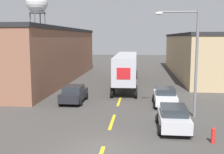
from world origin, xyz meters
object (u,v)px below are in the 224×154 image
at_px(parked_car_right_near, 173,117).
at_px(parked_car_left_far, 74,94).
at_px(semi_truck, 127,66).
at_px(water_tower, 37,3).
at_px(fire_hydrant, 213,135).
at_px(parked_car_right_mid, 165,96).
at_px(street_lamp, 191,55).

relative_size(parked_car_right_near, parked_car_left_far, 1.00).
relative_size(semi_truck, parked_car_right_near, 3.94).
xyz_separation_m(water_tower, fire_hydrant, (31.19, -57.23, -14.09)).
bearing_deg(parked_car_left_far, parked_car_right_mid, -1.57).
bearing_deg(fire_hydrant, water_tower, 118.59).
xyz_separation_m(semi_truck, parked_car_left_far, (-4.22, -9.36, -1.53)).
bearing_deg(water_tower, street_lamp, -59.43).
xyz_separation_m(parked_car_right_mid, fire_hydrant, (1.92, -8.57, -0.35)).
height_order(semi_truck, street_lamp, street_lamp).
bearing_deg(parked_car_right_mid, semi_truck, 111.59).
height_order(parked_car_right_near, street_lamp, street_lamp).
bearing_deg(parked_car_left_far, water_tower, 113.70).
bearing_deg(street_lamp, parked_car_left_far, 159.24).
bearing_deg(street_lamp, parked_car_right_mid, 113.44).
bearing_deg(fire_hydrant, semi_truck, 107.46).
bearing_deg(parked_car_right_mid, water_tower, 121.03).
distance_m(semi_truck, parked_car_right_mid, 10.41).
bearing_deg(street_lamp, semi_truck, 112.08).
height_order(semi_truck, parked_car_left_far, semi_truck).
distance_m(street_lamp, fire_hydrant, 6.64).
bearing_deg(parked_car_right_near, parked_car_right_mid, 90.00).
bearing_deg(parked_car_right_mid, fire_hydrant, -77.38).
distance_m(parked_car_right_mid, parked_car_left_far, 8.01).
bearing_deg(water_tower, parked_car_right_mid, -58.97).
bearing_deg(street_lamp, fire_hydrant, -84.98).
xyz_separation_m(parked_car_right_mid, parked_car_left_far, (-8.01, 0.22, 0.00)).
bearing_deg(parked_car_right_near, parked_car_left_far, 140.38).
bearing_deg(street_lamp, parked_car_right_near, -115.68).
bearing_deg(semi_truck, fire_hydrant, -73.46).
bearing_deg(semi_truck, parked_car_right_near, -77.58).
xyz_separation_m(parked_car_right_mid, street_lamp, (1.46, -3.37, 3.75)).
distance_m(parked_car_right_near, parked_car_right_mid, 6.41).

